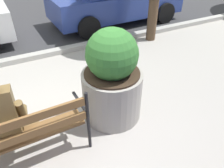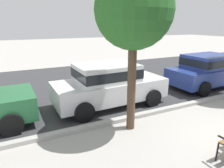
% 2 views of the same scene
% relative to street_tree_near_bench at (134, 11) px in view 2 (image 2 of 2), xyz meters
% --- Properties ---
extents(street_surface, '(60.00, 9.00, 0.01)m').
position_rel_street_tree_near_bench_xyz_m(street_surface, '(2.12, 5.08, -3.23)').
color(street_surface, '#38383A').
rests_on(street_surface, ground).
extents(curb_stone, '(60.00, 0.20, 0.12)m').
position_rel_street_tree_near_bench_xyz_m(curb_stone, '(2.12, 0.48, -3.17)').
color(curb_stone, '#B2AFA8').
rests_on(curb_stone, ground).
extents(street_tree_near_bench, '(1.99, 1.99, 4.26)m').
position_rel_street_tree_near_bench_xyz_m(street_tree_near_bench, '(0.00, 0.00, 0.00)').
color(street_tree_near_bench, brown).
rests_on(street_tree_near_bench, ground).
extents(parked_car_white, '(4.15, 2.02, 1.56)m').
position_rel_street_tree_near_bench_xyz_m(parked_car_white, '(0.17, 1.86, -2.39)').
color(parked_car_white, silver).
rests_on(parked_car_white, ground).
extents(parked_car_blue, '(4.15, 2.02, 1.56)m').
position_rel_street_tree_near_bench_xyz_m(parked_car_blue, '(5.39, 1.86, -2.39)').
color(parked_car_blue, navy).
rests_on(parked_car_blue, ground).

